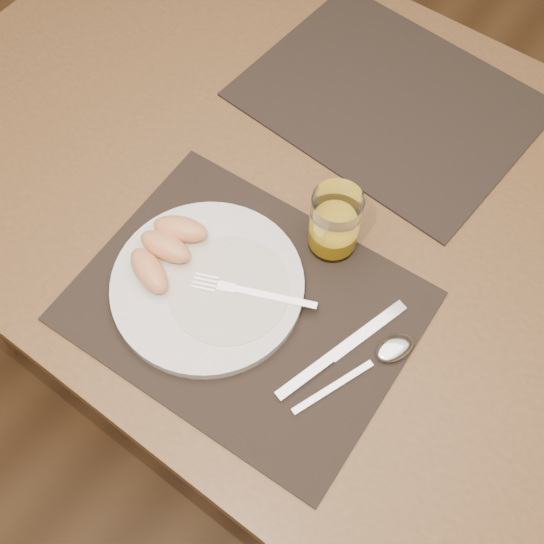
{
  "coord_description": "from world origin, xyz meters",
  "views": [
    {
      "loc": [
        0.28,
        -0.52,
        1.61
      ],
      "look_at": [
        0.02,
        -0.16,
        0.77
      ],
      "focal_mm": 45.0,
      "sensor_mm": 36.0,
      "label": 1
    }
  ],
  "objects": [
    {
      "name": "placemat_far",
      "position": [
        -0.03,
        0.22,
        0.75
      ],
      "size": [
        0.47,
        0.38,
        0.0
      ],
      "primitive_type": "cube",
      "rotation": [
        0.0,
        0.0,
        -0.07
      ],
      "color": "black",
      "rests_on": "table"
    },
    {
      "name": "knife",
      "position": [
        0.15,
        -0.21,
        0.76
      ],
      "size": [
        0.08,
        0.22,
        0.01
      ],
      "color": "silver",
      "rests_on": "placemat_near"
    },
    {
      "name": "juice_glass",
      "position": [
        0.05,
        -0.06,
        0.8
      ],
      "size": [
        0.07,
        0.07,
        0.11
      ],
      "color": "white",
      "rests_on": "placemat_near"
    },
    {
      "name": "ground",
      "position": [
        0.0,
        0.0,
        0.0
      ],
      "size": [
        5.0,
        5.0,
        0.0
      ],
      "primitive_type": "plane",
      "color": "brown",
      "rests_on": "ground"
    },
    {
      "name": "grapefruit_wedges",
      "position": [
        -0.12,
        -0.23,
        0.79
      ],
      "size": [
        0.1,
        0.14,
        0.03
      ],
      "color": "#EE9F61",
      "rests_on": "plate"
    },
    {
      "name": "table",
      "position": [
        0.0,
        0.0,
        0.67
      ],
      "size": [
        1.4,
        0.9,
        0.75
      ],
      "color": "brown",
      "rests_on": "ground"
    },
    {
      "name": "spoon",
      "position": [
        0.21,
        -0.17,
        0.76
      ],
      "size": [
        0.09,
        0.19,
        0.01
      ],
      "color": "silver",
      "rests_on": "placemat_near"
    },
    {
      "name": "placemat_near",
      "position": [
        0.01,
        -0.22,
        0.75
      ],
      "size": [
        0.47,
        0.37,
        0.0
      ],
      "primitive_type": "cube",
      "rotation": [
        0.0,
        0.0,
        0.05
      ],
      "color": "black",
      "rests_on": "table"
    },
    {
      "name": "plate_dressing",
      "position": [
        -0.02,
        -0.22,
        0.77
      ],
      "size": [
        0.17,
        0.17,
        0.0
      ],
      "color": "white",
      "rests_on": "plate"
    },
    {
      "name": "fork",
      "position": [
        0.0,
        -0.21,
        0.77
      ],
      "size": [
        0.17,
        0.08,
        0.0
      ],
      "color": "silver",
      "rests_on": "plate"
    },
    {
      "name": "plate",
      "position": [
        -0.05,
        -0.23,
        0.76
      ],
      "size": [
        0.27,
        0.27,
        0.02
      ],
      "primitive_type": "cylinder",
      "color": "white",
      "rests_on": "placemat_near"
    }
  ]
}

